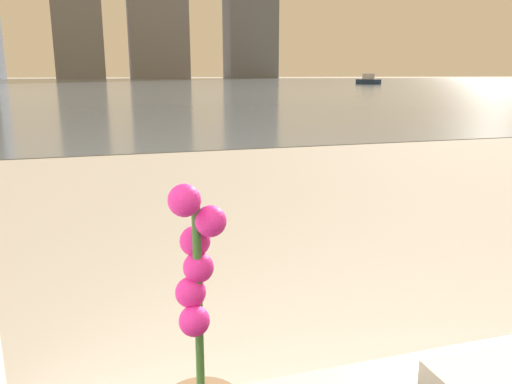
# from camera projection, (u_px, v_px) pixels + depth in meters

# --- Properties ---
(harbor_water) EXTENTS (180.00, 110.00, 0.01)m
(harbor_water) POSITION_uv_depth(u_px,v_px,m) (108.00, 83.00, 58.01)
(harbor_water) COLOR slate
(harbor_water) RESTS_ON ground_plane
(harbor_boat_0) EXTENTS (1.47, 2.96, 1.06)m
(harbor_boat_0) POSITION_uv_depth(u_px,v_px,m) (368.00, 80.00, 50.78)
(harbor_boat_0) COLOR navy
(harbor_boat_0) RESTS_ON harbor_water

